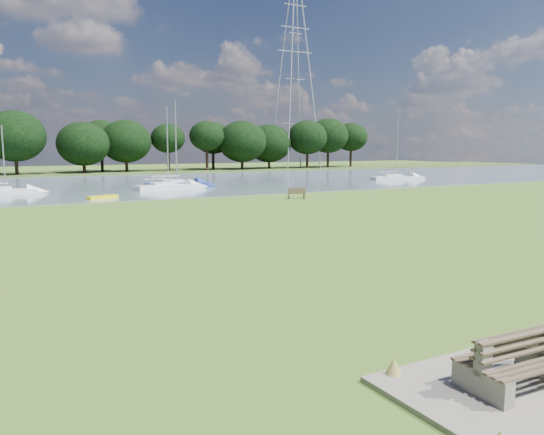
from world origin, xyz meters
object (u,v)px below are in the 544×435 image
sailboat_2 (168,185)px  sailboat_5 (176,183)px  bench_pair (515,363)px  pylon (295,51)px  riverbank_bench (297,193)px  sailboat_4 (5,190)px  sailboat_3 (396,176)px  kayak (103,197)px

sailboat_2 → sailboat_5: 2.23m
bench_pair → pylon: (46.36, 84.00, 21.96)m
sailboat_2 → riverbank_bench: bearing=-67.9°
sailboat_4 → bench_pair: bearing=-78.2°
sailboat_3 → riverbank_bench: bearing=-133.7°
riverbank_bench → kayak: (-14.05, 7.42, -0.28)m
sailboat_4 → sailboat_5: 15.78m
sailboat_4 → sailboat_5: bearing=3.1°
sailboat_2 → sailboat_5: size_ratio=0.92×
kayak → sailboat_4: (-6.83, 8.33, 0.27)m
bench_pair → sailboat_2: (8.22, 45.12, -0.01)m
sailboat_2 → sailboat_3: bearing=-0.5°
kayak → sailboat_2: sailboat_2 is taller
sailboat_5 → sailboat_4: bearing=-178.6°
riverbank_bench → pylon: bearing=81.2°
sailboat_2 → sailboat_3: size_ratio=1.00×
riverbank_bench → sailboat_3: (24.30, 15.23, 0.01)m
riverbank_bench → sailboat_3: size_ratio=0.19×
sailboat_4 → sailboat_5: (15.77, -0.34, 0.13)m
bench_pair → sailboat_3: bearing=52.3°
kayak → sailboat_4: sailboat_4 is taller
sailboat_4 → sailboat_5: sailboat_5 is taller
kayak → pylon: bearing=22.2°
bench_pair → riverbank_bench: (14.76, 31.42, -0.06)m
kayak → bench_pair: bearing=-113.5°
riverbank_bench → sailboat_2: 15.18m
sailboat_5 → bench_pair: bearing=-99.0°
pylon → sailboat_2: (-38.14, -38.88, -21.97)m
bench_pair → sailboat_4: (-6.12, 47.17, -0.07)m
kayak → sailboat_3: bearing=-10.9°
bench_pair → sailboat_5: size_ratio=0.22×
sailboat_3 → sailboat_5: size_ratio=0.92×
riverbank_bench → pylon: pylon is taller
bench_pair → pylon: pylon is taller
pylon → sailboat_4: size_ratio=5.94×
sailboat_3 → sailboat_4: size_ratio=1.33×
kayak → sailboat_3: sailboat_3 is taller
sailboat_3 → sailboat_5: 29.40m
riverbank_bench → kayak: riverbank_bench is taller
sailboat_4 → riverbank_bench: bearing=-32.7°
sailboat_3 → sailboat_2: bearing=-163.0°
pylon → sailboat_4: (-52.49, -36.83, -22.03)m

